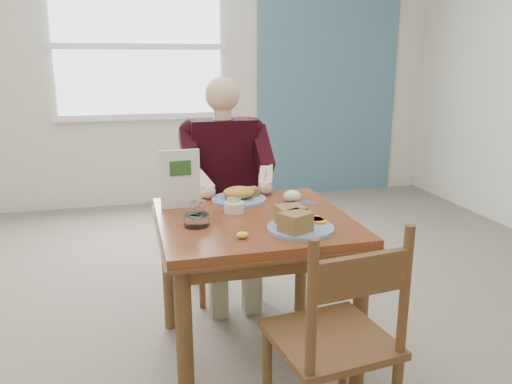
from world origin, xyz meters
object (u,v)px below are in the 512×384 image
object	(u,v)px
chair_near	(337,342)
diner	(225,173)
chair_far	(223,220)
near_plate	(297,222)
table	(254,239)
far_plate	(240,195)

from	to	relation	value
chair_near	diner	bearing A→B (deg)	95.37
chair_far	near_plate	bearing A→B (deg)	-82.36
table	diner	distance (m)	0.73
chair_far	diner	size ratio (longest dim) A/B	0.69
far_plate	table	bearing A→B (deg)	-89.34
chair_far	chair_near	distance (m)	1.52
table	far_plate	bearing A→B (deg)	90.66
diner	far_plate	world-z (taller)	diner
table	near_plate	distance (m)	0.31
diner	far_plate	distance (m)	0.42
near_plate	chair_near	bearing A→B (deg)	-90.57
chair_far	diner	distance (m)	0.34
table	diner	world-z (taller)	diner
far_plate	diner	bearing A→B (deg)	89.54
diner	chair_near	bearing A→B (deg)	-84.63
chair_near	diner	distance (m)	1.47
chair_near	near_plate	distance (m)	0.57
chair_far	chair_near	world-z (taller)	same
table	near_plate	xyz separation A→B (m)	(0.14, -0.23, 0.15)
chair_far	table	bearing A→B (deg)	-90.00
chair_near	near_plate	xyz separation A→B (m)	(0.00, 0.48, 0.31)
table	chair_far	size ratio (longest dim) A/B	0.97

